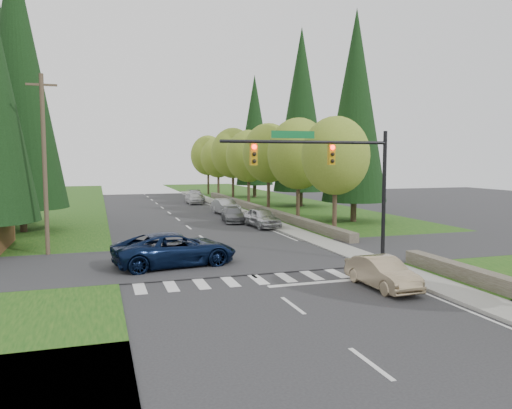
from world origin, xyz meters
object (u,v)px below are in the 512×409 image
suv_navy (175,249)px  parked_car_b (233,215)px  parked_car_d (194,198)px  sedan_champagne (382,273)px  parked_car_c (226,207)px  parked_car_a (262,218)px  parked_car_e (195,196)px

suv_navy → parked_car_b: suv_navy is taller
suv_navy → parked_car_d: size_ratio=1.54×
sedan_champagne → parked_car_b: 22.90m
parked_car_b → parked_car_c: size_ratio=0.93×
parked_car_c → suv_navy: bearing=-115.8°
sedan_champagne → suv_navy: (-7.62, 6.93, 0.21)m
sedan_champagne → parked_car_a: size_ratio=0.88×
parked_car_c → parked_car_e: bearing=85.4°
parked_car_a → parked_car_c: size_ratio=0.98×
parked_car_a → sedan_champagne: bearing=-97.9°
sedan_champagne → parked_car_e: 43.45m
suv_navy → parked_car_b: (7.32, 15.97, -0.24)m
parked_car_a → parked_car_c: 9.65m
suv_navy → parked_car_a: suv_navy is taller
suv_navy → parked_car_c: bearing=-29.2°
sedan_champagne → parked_car_d: (-0.30, 40.87, 0.03)m
parked_car_c → sedan_champagne: bearing=-96.4°
sedan_champagne → suv_navy: size_ratio=0.64×
parked_car_e → parked_car_d: bearing=-99.1°
sedan_champagne → suv_navy: suv_navy is taller
suv_navy → parked_car_e: suv_navy is taller
suv_navy → parked_car_e: bearing=-21.0°
parked_car_c → parked_car_e: 14.64m
suv_navy → parked_car_a: (8.67, 12.24, -0.10)m
parked_car_e → parked_car_a: bearing=-83.0°
parked_car_a → parked_car_c: parked_car_a is taller
suv_navy → parked_car_a: size_ratio=1.38×
suv_navy → parked_car_c: (8.17, 21.88, -0.10)m
parked_car_c → parked_car_b: bearing=-103.5°
suv_navy → parked_car_e: (7.98, 36.52, -0.14)m
parked_car_d → parked_car_e: (0.67, 2.58, 0.04)m
sedan_champagne → parked_car_e: (0.37, 43.45, 0.07)m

